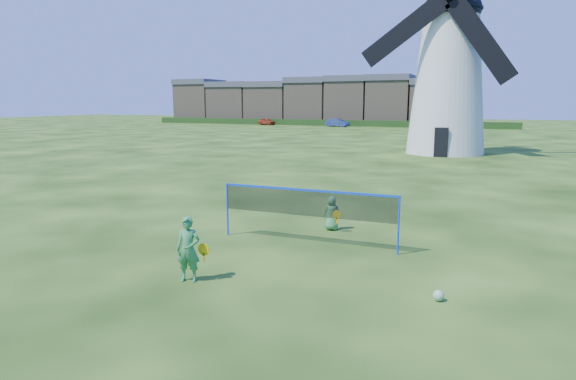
{
  "coord_description": "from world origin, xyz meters",
  "views": [
    {
      "loc": [
        5.32,
        -11.75,
        3.89
      ],
      "look_at": [
        0.2,
        0.5,
        1.5
      ],
      "focal_mm": 30.62,
      "sensor_mm": 36.0,
      "label": 1
    }
  ],
  "objects_px": {
    "windmill": "(449,72)",
    "player_boy": "(332,213)",
    "play_ball": "(439,296)",
    "car_left": "(267,122)",
    "car_right": "(337,123)",
    "player_girl": "(188,249)",
    "badminton_net": "(307,204)"
  },
  "relations": [
    {
      "from": "player_boy",
      "to": "badminton_net",
      "type": "bearing_deg",
      "value": 71.8
    },
    {
      "from": "windmill",
      "to": "player_girl",
      "type": "height_order",
      "value": "windmill"
    },
    {
      "from": "windmill",
      "to": "car_left",
      "type": "relative_size",
      "value": 5.04
    },
    {
      "from": "player_boy",
      "to": "windmill",
      "type": "bearing_deg",
      "value": -104.59
    },
    {
      "from": "badminton_net",
      "to": "player_girl",
      "type": "xyz_separation_m",
      "value": [
        -1.38,
        -3.68,
        -0.42
      ]
    },
    {
      "from": "car_left",
      "to": "player_boy",
      "type": "bearing_deg",
      "value": -128.5
    },
    {
      "from": "car_left",
      "to": "player_girl",
      "type": "bearing_deg",
      "value": -131.45
    },
    {
      "from": "player_girl",
      "to": "play_ball",
      "type": "distance_m",
      "value": 5.3
    },
    {
      "from": "windmill",
      "to": "play_ball",
      "type": "distance_m",
      "value": 30.29
    },
    {
      "from": "badminton_net",
      "to": "car_left",
      "type": "relative_size",
      "value": 1.48
    },
    {
      "from": "badminton_net",
      "to": "play_ball",
      "type": "relative_size",
      "value": 22.95
    },
    {
      "from": "windmill",
      "to": "player_girl",
      "type": "xyz_separation_m",
      "value": [
        -2.55,
        -30.56,
        -5.32
      ]
    },
    {
      "from": "windmill",
      "to": "player_boy",
      "type": "height_order",
      "value": "windmill"
    },
    {
      "from": "player_girl",
      "to": "player_boy",
      "type": "relative_size",
      "value": 1.37
    },
    {
      "from": "windmill",
      "to": "play_ball",
      "type": "relative_size",
      "value": 78.23
    },
    {
      "from": "car_left",
      "to": "car_right",
      "type": "distance_m",
      "value": 13.11
    },
    {
      "from": "player_boy",
      "to": "play_ball",
      "type": "height_order",
      "value": "player_boy"
    },
    {
      "from": "windmill",
      "to": "play_ball",
      "type": "xyz_separation_m",
      "value": [
        2.63,
        -29.58,
        -5.93
      ]
    },
    {
      "from": "player_girl",
      "to": "play_ball",
      "type": "bearing_deg",
      "value": -4.94
    },
    {
      "from": "play_ball",
      "to": "car_right",
      "type": "xyz_separation_m",
      "value": [
        -22.15,
        65.48,
        0.53
      ]
    },
    {
      "from": "play_ball",
      "to": "car_right",
      "type": "relative_size",
      "value": 0.06
    },
    {
      "from": "windmill",
      "to": "play_ball",
      "type": "height_order",
      "value": "windmill"
    },
    {
      "from": "play_ball",
      "to": "car_right",
      "type": "bearing_deg",
      "value": 108.69
    },
    {
      "from": "windmill",
      "to": "player_boy",
      "type": "xyz_separation_m",
      "value": [
        -0.99,
        -25.16,
        -5.52
      ]
    },
    {
      "from": "player_girl",
      "to": "player_boy",
      "type": "distance_m",
      "value": 5.63
    },
    {
      "from": "badminton_net",
      "to": "car_right",
      "type": "distance_m",
      "value": 65.4
    },
    {
      "from": "windmill",
      "to": "car_right",
      "type": "relative_size",
      "value": 4.42
    },
    {
      "from": "windmill",
      "to": "car_left",
      "type": "bearing_deg",
      "value": 131.09
    },
    {
      "from": "windmill",
      "to": "player_girl",
      "type": "relative_size",
      "value": 11.92
    },
    {
      "from": "player_girl",
      "to": "car_right",
      "type": "xyz_separation_m",
      "value": [
        -16.97,
        66.45,
        -0.08
      ]
    },
    {
      "from": "player_boy",
      "to": "play_ball",
      "type": "bearing_deg",
      "value": 116.94
    },
    {
      "from": "player_boy",
      "to": "play_ball",
      "type": "distance_m",
      "value": 5.73
    }
  ]
}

